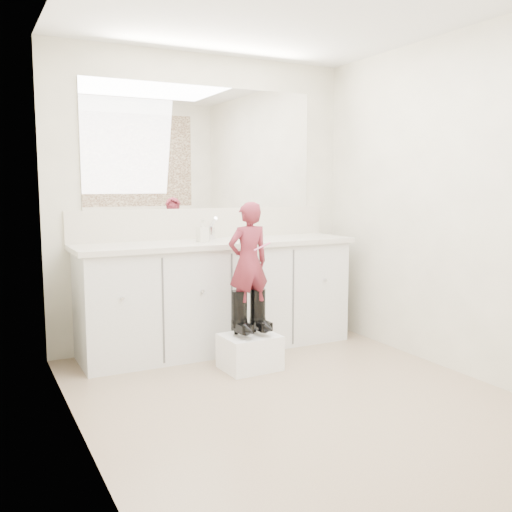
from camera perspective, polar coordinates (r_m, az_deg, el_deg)
floor at (r=3.73m, az=3.89°, el=-13.93°), size 3.00×3.00×0.00m
ceiling at (r=3.63m, az=4.25°, el=24.11°), size 3.00×3.00×0.00m
wall_back at (r=4.82m, az=-5.23°, el=5.48°), size 2.60×0.00×2.60m
wall_front at (r=2.33m, az=23.53°, el=3.11°), size 2.60×0.00×2.60m
wall_left at (r=3.02m, az=-17.62°, el=4.17°), size 0.00×3.00×3.00m
wall_right at (r=4.30m, az=19.13°, el=4.91°), size 0.00×3.00×3.00m
vanity_cabinet at (r=4.66m, az=-3.85°, el=-4.17°), size 2.20×0.55×0.85m
countertop at (r=4.58m, az=-3.82°, el=1.27°), size 2.28×0.58×0.04m
backsplash at (r=4.82m, az=-5.13°, el=3.28°), size 2.28×0.03×0.25m
mirror at (r=4.82m, az=-5.23°, el=10.72°), size 2.00×0.02×1.00m
dot_panel at (r=2.35m, az=23.90°, el=14.12°), size 2.00×0.01×1.20m
faucet at (r=4.72m, az=-4.62°, el=2.30°), size 0.08×0.08×0.10m
cup at (r=4.74m, az=-0.38°, el=2.31°), size 0.13×0.13×0.10m
soap_bottle at (r=4.52m, az=-5.38°, el=2.53°), size 0.09×0.09×0.17m
step_stool at (r=4.21m, az=-0.63°, el=-9.57°), size 0.41×0.35×0.25m
boot_left at (r=4.12m, az=-1.69°, el=-5.75°), size 0.13×0.22×0.33m
boot_right at (r=4.19m, az=0.17°, el=-5.55°), size 0.13×0.22×0.33m
toddler at (r=4.09m, az=-0.76°, el=-0.62°), size 0.32×0.22×0.87m
toothbrush at (r=4.04m, az=0.63°, el=0.95°), size 0.14×0.02×0.06m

